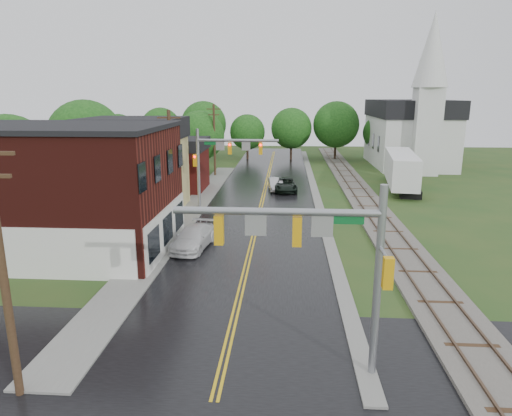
# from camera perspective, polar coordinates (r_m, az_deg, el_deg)

# --- Properties ---
(ground) EXTENTS (160.00, 160.00, 0.00)m
(ground) POSITION_cam_1_polar(r_m,az_deg,el_deg) (16.81, -5.27, -23.09)
(ground) COLOR #25461B
(ground) RESTS_ON ground
(main_road) EXTENTS (10.00, 90.00, 0.02)m
(main_road) POSITION_cam_1_polar(r_m,az_deg,el_deg) (44.46, 0.77, 0.82)
(main_road) COLOR black
(main_road) RESTS_ON ground
(cross_road) EXTENTS (60.00, 9.00, 0.02)m
(cross_road) POSITION_cam_1_polar(r_m,az_deg,el_deg) (18.43, -4.25, -19.37)
(cross_road) COLOR black
(cross_road) RESTS_ON ground
(curb_right) EXTENTS (0.80, 70.00, 0.12)m
(curb_right) POSITION_cam_1_polar(r_m,az_deg,el_deg) (49.37, 7.36, 2.04)
(curb_right) COLOR gray
(curb_right) RESTS_ON ground
(sidewalk_left) EXTENTS (2.40, 50.00, 0.12)m
(sidewalk_left) POSITION_cam_1_polar(r_m,az_deg,el_deg) (40.45, -8.42, -0.66)
(sidewalk_left) COLOR gray
(sidewalk_left) RESTS_ON ground
(brick_building) EXTENTS (14.30, 10.30, 8.30)m
(brick_building) POSITION_cam_1_polar(r_m,az_deg,el_deg) (32.43, -23.40, 2.21)
(brick_building) COLOR #42120E
(brick_building) RESTS_ON ground
(yellow_house) EXTENTS (8.00, 7.00, 6.40)m
(yellow_house) POSITION_cam_1_polar(r_m,az_deg,el_deg) (42.00, -14.72, 4.04)
(yellow_house) COLOR tan
(yellow_house) RESTS_ON ground
(darkred_building) EXTENTS (7.00, 6.00, 4.40)m
(darkred_building) POSITION_cam_1_polar(r_m,az_deg,el_deg) (50.40, -10.37, 4.71)
(darkred_building) COLOR #3F0F0C
(darkred_building) RESTS_ON ground
(church) EXTENTS (10.40, 18.40, 20.00)m
(church) POSITION_cam_1_polar(r_m,az_deg,el_deg) (69.39, 18.89, 9.70)
(church) COLOR silver
(church) RESTS_ON ground
(railroad) EXTENTS (3.20, 80.00, 0.30)m
(railroad) POSITION_cam_1_polar(r_m,az_deg,el_deg) (49.85, 12.65, 2.05)
(railroad) COLOR #59544C
(railroad) RESTS_ON ground
(traffic_signal_near) EXTENTS (7.34, 0.30, 7.20)m
(traffic_signal_near) POSITION_cam_1_polar(r_m,az_deg,el_deg) (16.12, 7.79, -4.79)
(traffic_signal_near) COLOR gray
(traffic_signal_near) RESTS_ON ground
(traffic_signal_far) EXTENTS (7.34, 0.43, 7.20)m
(traffic_signal_far) POSITION_cam_1_polar(r_m,az_deg,el_deg) (40.97, -4.32, 6.72)
(traffic_signal_far) COLOR gray
(traffic_signal_far) RESTS_ON ground
(utility_pole_a) EXTENTS (1.80, 0.28, 9.00)m
(utility_pole_a) POSITION_cam_1_polar(r_m,az_deg,el_deg) (16.95, -29.16, -6.44)
(utility_pole_a) COLOR #382616
(utility_pole_a) RESTS_ON ground
(utility_pole_b) EXTENTS (1.80, 0.28, 9.00)m
(utility_pole_b) POSITION_cam_1_polar(r_m,az_deg,el_deg) (36.79, -10.58, 5.30)
(utility_pole_b) COLOR #382616
(utility_pole_b) RESTS_ON ground
(utility_pole_c) EXTENTS (1.80, 0.28, 9.00)m
(utility_pole_c) POSITION_cam_1_polar(r_m,az_deg,el_deg) (58.20, -5.23, 8.60)
(utility_pole_c) COLOR #382616
(utility_pole_c) RESTS_ON ground
(tree_left_a) EXTENTS (6.80, 6.80, 8.67)m
(tree_left_a) POSITION_cam_1_polar(r_m,az_deg,el_deg) (41.83, -28.31, 5.45)
(tree_left_a) COLOR black
(tree_left_a) RESTS_ON ground
(tree_left_b) EXTENTS (7.60, 7.60, 9.69)m
(tree_left_b) POSITION_cam_1_polar(r_m,az_deg,el_deg) (49.62, -20.34, 8.03)
(tree_left_b) COLOR black
(tree_left_b) RESTS_ON ground
(tree_left_c) EXTENTS (6.00, 6.00, 7.65)m
(tree_left_c) POSITION_cam_1_polar(r_m,az_deg,el_deg) (55.81, -13.12, 7.85)
(tree_left_c) COLOR black
(tree_left_c) RESTS_ON ground
(tree_left_e) EXTENTS (6.40, 6.40, 8.16)m
(tree_left_e) POSITION_cam_1_polar(r_m,az_deg,el_deg) (60.40, -6.89, 8.84)
(tree_left_e) COLOR black
(tree_left_e) RESTS_ON ground
(suv_dark) EXTENTS (2.77, 5.28, 1.42)m
(suv_dark) POSITION_cam_1_polar(r_m,az_deg,el_deg) (49.16, 3.64, 2.91)
(suv_dark) COLOR black
(suv_dark) RESTS_ON ground
(sedan_silver) EXTENTS (1.88, 4.21, 1.34)m
(sedan_silver) POSITION_cam_1_polar(r_m,az_deg,el_deg) (49.51, 2.49, 2.96)
(sedan_silver) COLOR #A7A6AB
(sedan_silver) RESTS_ON ground
(pickup_white) EXTENTS (2.70, 5.25, 1.46)m
(pickup_white) POSITION_cam_1_polar(r_m,az_deg,el_deg) (31.13, -7.82, -3.71)
(pickup_white) COLOR silver
(pickup_white) RESTS_ON ground
(semi_trailer) EXTENTS (4.49, 12.89, 3.96)m
(semi_trailer) POSITION_cam_1_polar(r_m,az_deg,el_deg) (52.38, 17.67, 4.78)
(semi_trailer) COLOR black
(semi_trailer) RESTS_ON ground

